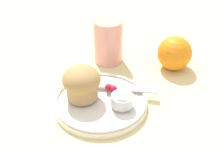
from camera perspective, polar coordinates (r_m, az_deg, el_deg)
The scene contains 8 objects.
ground_plane at distance 0.70m, azimuth -0.05°, elevation -4.71°, with size 3.00×3.00×0.00m, color beige.
plate at distance 0.68m, azimuth -2.08°, elevation -4.99°, with size 0.20×0.20×0.02m.
muffin at distance 0.66m, azimuth -5.57°, elevation -1.39°, with size 0.08×0.08×0.07m.
cream_ramekin at distance 0.65m, azimuth 1.85°, elevation -4.55°, with size 0.05×0.05×0.02m.
berry_pair at distance 0.69m, azimuth -0.08°, elevation -2.44°, with size 0.03×0.02×0.02m.
butter_knife at distance 0.70m, azimuth 0.34°, elevation -2.20°, with size 0.19×0.08×0.00m.
orange_fruit at distance 0.80m, azimuth 11.38°, elevation 3.94°, with size 0.09×0.09×0.09m.
juice_glass at distance 0.80m, azimuth -0.70°, elevation 6.19°, with size 0.07×0.07×0.12m.
Camera 1 is at (0.25, -0.47, 0.44)m, focal length 50.00 mm.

